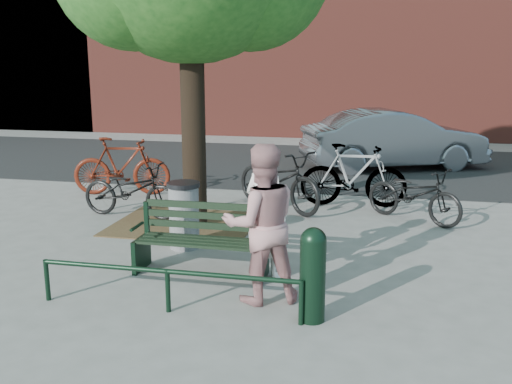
% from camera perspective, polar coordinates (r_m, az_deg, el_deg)
% --- Properties ---
extents(ground, '(90.00, 90.00, 0.00)m').
position_cam_1_polar(ground, '(7.67, -5.50, -8.15)').
color(ground, gray).
rests_on(ground, ground).
extents(dirt_pit, '(2.40, 2.00, 0.02)m').
position_cam_1_polar(dirt_pit, '(9.95, -7.13, -3.17)').
color(dirt_pit, brown).
rests_on(dirt_pit, ground).
extents(road, '(40.00, 7.00, 0.01)m').
position_cam_1_polar(road, '(15.71, 3.99, 2.82)').
color(road, black).
rests_on(road, ground).
extents(park_bench, '(1.74, 0.54, 0.97)m').
position_cam_1_polar(park_bench, '(7.58, -5.40, -4.56)').
color(park_bench, black).
rests_on(park_bench, ground).
extents(guard_railing, '(3.06, 0.06, 0.51)m').
position_cam_1_polar(guard_railing, '(6.47, -8.85, -8.49)').
color(guard_railing, black).
rests_on(guard_railing, ground).
extents(person_left, '(0.74, 0.63, 1.70)m').
position_cam_1_polar(person_left, '(7.34, 1.00, -2.06)').
color(person_left, white).
rests_on(person_left, ground).
extents(person_right, '(1.11, 1.01, 1.86)m').
position_cam_1_polar(person_right, '(6.54, 0.53, -3.21)').
color(person_right, tan).
rests_on(person_right, ground).
extents(bollard, '(0.28, 0.28, 1.05)m').
position_cam_1_polar(bollard, '(6.17, 5.69, -7.90)').
color(bollard, black).
rests_on(bollard, ground).
extents(litter_bin, '(0.49, 0.49, 1.01)m').
position_cam_1_polar(litter_bin, '(8.60, -7.21, -2.29)').
color(litter_bin, gray).
rests_on(litter_bin, ground).
extents(bicycle_a, '(1.94, 0.84, 0.99)m').
position_cam_1_polar(bicycle_a, '(10.47, -12.42, 0.18)').
color(bicycle_a, black).
rests_on(bicycle_a, ground).
extents(bicycle_b, '(2.11, 0.99, 1.22)m').
position_cam_1_polar(bicycle_b, '(12.28, -13.29, 2.53)').
color(bicycle_b, '#50170B').
rests_on(bicycle_b, ground).
extents(bicycle_c, '(2.21, 1.96, 1.16)m').
position_cam_1_polar(bicycle_c, '(10.78, 2.28, 1.28)').
color(bicycle_c, black).
rests_on(bicycle_c, ground).
extents(bicycle_d, '(2.07, 0.72, 1.22)m').
position_cam_1_polar(bicycle_d, '(11.13, 9.73, 1.65)').
color(bicycle_d, gray).
rests_on(bicycle_d, ground).
extents(bicycle_e, '(1.89, 1.56, 0.97)m').
position_cam_1_polar(bicycle_e, '(10.35, 15.53, -0.21)').
color(bicycle_e, black).
rests_on(bicycle_e, ground).
extents(parked_car, '(4.96, 3.32, 1.55)m').
position_cam_1_polar(parked_car, '(15.35, 13.62, 5.14)').
color(parked_car, slate).
rests_on(parked_car, ground).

